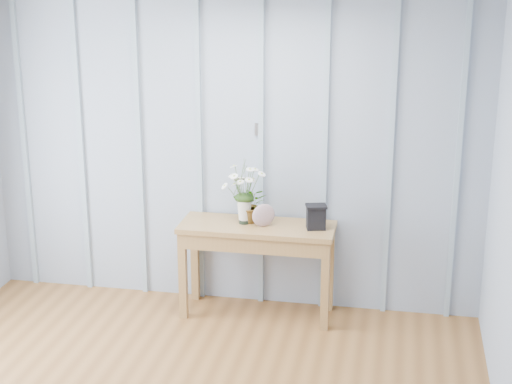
% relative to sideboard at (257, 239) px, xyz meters
% --- Properties ---
extents(room_shell, '(4.00, 4.50, 2.50)m').
position_rel_sideboard_xyz_m(room_shell, '(-0.27, -1.08, 1.35)').
color(room_shell, '#97A4B9').
rests_on(room_shell, ground).
extents(sideboard, '(1.20, 0.45, 0.75)m').
position_rel_sideboard_xyz_m(sideboard, '(0.00, 0.00, 0.00)').
color(sideboard, olive).
rests_on(sideboard, ground).
extents(daisy_vase, '(0.38, 0.29, 0.53)m').
position_rel_sideboard_xyz_m(daisy_vase, '(-0.11, 0.02, 0.45)').
color(daisy_vase, black).
rests_on(daisy_vase, sideboard).
extents(spider_plant, '(0.28, 0.25, 0.29)m').
position_rel_sideboard_xyz_m(spider_plant, '(-0.07, 0.06, 0.26)').
color(spider_plant, '#1A3410').
rests_on(spider_plant, sideboard).
extents(felt_disc_vessel, '(0.18, 0.13, 0.18)m').
position_rel_sideboard_xyz_m(felt_disc_vessel, '(0.05, -0.03, 0.20)').
color(felt_disc_vessel, '#814B61').
rests_on(felt_disc_vessel, sideboard).
extents(carved_box, '(0.18, 0.16, 0.19)m').
position_rel_sideboard_xyz_m(carved_box, '(0.46, -0.01, 0.21)').
color(carved_box, black).
rests_on(carved_box, sideboard).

